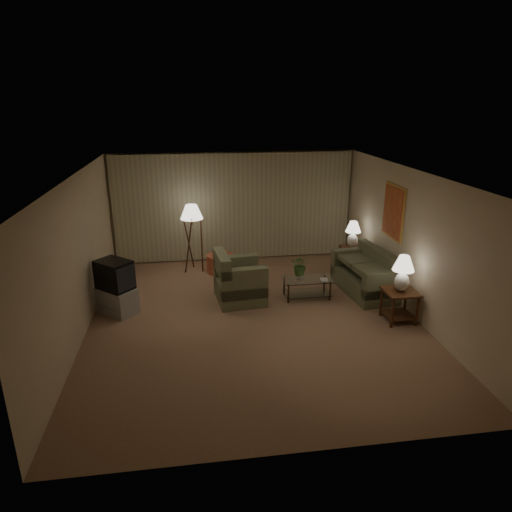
{
  "coord_description": "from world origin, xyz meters",
  "views": [
    {
      "loc": [
        -1.07,
        -7.65,
        3.92
      ],
      "look_at": [
        0.14,
        0.6,
        1.02
      ],
      "focal_mm": 32.0,
      "sensor_mm": 36.0,
      "label": 1
    }
  ],
  "objects": [
    {
      "name": "ground",
      "position": [
        0.0,
        0.0,
        0.0
      ],
      "size": [
        7.0,
        7.0,
        0.0
      ],
      "primitive_type": "plane",
      "color": "#AB7D5E",
      "rests_on": "ground"
    },
    {
      "name": "room_shell",
      "position": [
        0.02,
        1.51,
        1.75
      ],
      "size": [
        6.04,
        7.02,
        2.72
      ],
      "color": "beige",
      "rests_on": "ground"
    },
    {
      "name": "sofa",
      "position": [
        2.5,
        0.86,
        0.36
      ],
      "size": [
        1.83,
        1.2,
        0.73
      ],
      "rotation": [
        0.0,
        0.0,
        -1.45
      ],
      "color": "#707552",
      "rests_on": "ground"
    },
    {
      "name": "armchair",
      "position": [
        -0.15,
        0.83,
        0.41
      ],
      "size": [
        1.16,
        1.12,
        0.82
      ],
      "rotation": [
        0.0,
        0.0,
        1.67
      ],
      "color": "#707552",
      "rests_on": "ground"
    },
    {
      "name": "side_table_near",
      "position": [
        2.65,
        -0.49,
        0.42
      ],
      "size": [
        0.58,
        0.58,
        0.6
      ],
      "color": "#3D1E10",
      "rests_on": "ground"
    },
    {
      "name": "side_table_far",
      "position": [
        2.65,
        2.11,
        0.4
      ],
      "size": [
        0.51,
        0.43,
        0.6
      ],
      "color": "#3D1E10",
      "rests_on": "ground"
    },
    {
      "name": "table_lamp_near",
      "position": [
        2.65,
        -0.49,
        1.0
      ],
      "size": [
        0.39,
        0.39,
        0.67
      ],
      "color": "white",
      "rests_on": "side_table_near"
    },
    {
      "name": "table_lamp_far",
      "position": [
        2.65,
        2.11,
        0.97
      ],
      "size": [
        0.36,
        0.36,
        0.62
      ],
      "color": "white",
      "rests_on": "side_table_far"
    },
    {
      "name": "coffee_table",
      "position": [
        1.23,
        0.76,
        0.28
      ],
      "size": [
        1.01,
        0.55,
        0.41
      ],
      "color": "silver",
      "rests_on": "ground"
    },
    {
      "name": "tv_cabinet",
      "position": [
        -2.55,
        0.62,
        0.25
      ],
      "size": [
        1.2,
        1.19,
        0.5
      ],
      "primitive_type": "cube",
      "rotation": [
        0.0,
        0.0,
        -0.74
      ],
      "color": "#A9A9AB",
      "rests_on": "ground"
    },
    {
      "name": "crt_tv",
      "position": [
        -2.55,
        0.62,
        0.78
      ],
      "size": [
        1.1,
        1.1,
        0.55
      ],
      "primitive_type": "cube",
      "rotation": [
        0.0,
        0.0,
        -0.74
      ],
      "color": "black",
      "rests_on": "tv_cabinet"
    },
    {
      "name": "floor_lamp",
      "position": [
        -1.05,
        2.69,
        0.84
      ],
      "size": [
        0.52,
        0.52,
        1.6
      ],
      "color": "#3D1E10",
      "rests_on": "ground"
    },
    {
      "name": "ottoman",
      "position": [
        -0.43,
        2.5,
        0.21
      ],
      "size": [
        0.67,
        0.67,
        0.43
      ],
      "primitive_type": "cylinder",
      "rotation": [
        0.0,
        0.0,
        0.05
      ],
      "color": "#B3583C",
      "rests_on": "ground"
    },
    {
      "name": "vase",
      "position": [
        1.08,
        0.76,
        0.5
      ],
      "size": [
        0.19,
        0.19,
        0.17
      ],
      "primitive_type": "imported",
      "rotation": [
        0.0,
        0.0,
        0.26
      ],
      "color": "white",
      "rests_on": "coffee_table"
    },
    {
      "name": "flowers",
      "position": [
        1.08,
        0.76,
        0.8
      ],
      "size": [
        0.46,
        0.43,
        0.43
      ],
      "primitive_type": "imported",
      "rotation": [
        0.0,
        0.0,
        -0.27
      ],
      "color": "#477534",
      "rests_on": "vase"
    },
    {
      "name": "book",
      "position": [
        1.48,
        0.66,
        0.42
      ],
      "size": [
        0.18,
        0.23,
        0.02
      ],
      "primitive_type": "imported",
      "rotation": [
        0.0,
        0.0,
        -0.13
      ],
      "color": "olive",
      "rests_on": "coffee_table"
    }
  ]
}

